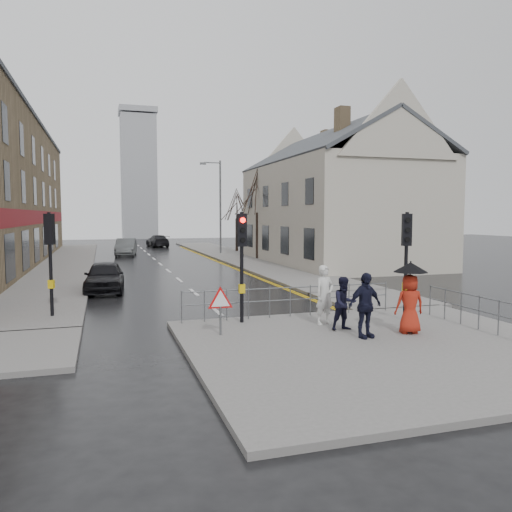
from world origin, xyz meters
TOP-DOWN VIEW (x-y plane):
  - ground at (0.00, 0.00)m, footprint 120.00×120.00m
  - near_pavement at (3.00, -3.50)m, footprint 10.00×9.00m
  - left_pavement at (-6.50, 23.00)m, footprint 4.00×44.00m
  - right_pavement at (6.50, 25.00)m, footprint 4.00×40.00m
  - pavement_bridge_right at (6.50, 3.00)m, footprint 4.00×4.20m
  - building_right_cream at (12.00, 18.00)m, footprint 9.00×16.40m
  - church_tower at (1.50, 62.00)m, footprint 5.00×5.00m
  - traffic_signal_near_left at (0.20, 0.20)m, footprint 0.28×0.27m
  - traffic_signal_near_right at (5.20, -1.00)m, footprint 0.34×0.33m
  - traffic_signal_far_left at (-5.50, 3.00)m, footprint 0.34×0.33m
  - guard_railing_front at (1.95, 0.60)m, footprint 7.14×0.04m
  - guard_railing_side at (6.50, -2.75)m, footprint 0.04×4.54m
  - warning_sign at (-0.80, -1.21)m, footprint 0.80×0.07m
  - street_lamp at (5.82, 28.00)m, footprint 1.83×0.25m
  - tree_near at (7.50, 22.00)m, footprint 2.40×2.40m
  - tree_far at (8.00, 30.00)m, footprint 2.40×2.40m
  - pedestrian_a at (2.53, -0.79)m, footprint 0.75×0.59m
  - pedestrian_b at (2.74, -1.68)m, footprint 0.80×0.64m
  - pedestrian_with_umbrella at (4.30, -2.57)m, footprint 0.96×0.96m
  - pedestrian_d at (2.85, -2.65)m, footprint 1.10×0.60m
  - car_parked at (-3.81, 8.79)m, footprint 1.90×4.18m
  - car_mid at (-1.97, 29.21)m, footprint 2.08×4.60m
  - car_far at (1.85, 40.23)m, footprint 2.33×4.68m

SIDE VIEW (x-z plane):
  - ground at x=0.00m, z-range 0.00..0.00m
  - near_pavement at x=3.00m, z-range 0.00..0.14m
  - left_pavement at x=-6.50m, z-range 0.00..0.14m
  - right_pavement at x=6.50m, z-range 0.00..0.14m
  - pavement_bridge_right at x=6.50m, z-range 0.00..0.14m
  - car_far at x=1.85m, z-range 0.00..1.31m
  - car_parked at x=-3.81m, z-range 0.00..1.39m
  - car_mid at x=-1.97m, z-range 0.00..1.46m
  - guard_railing_side at x=6.50m, z-range 0.34..1.34m
  - guard_railing_front at x=1.95m, z-range 0.36..1.36m
  - pedestrian_b at x=2.74m, z-range 0.14..1.68m
  - pedestrian_d at x=2.85m, z-range 0.14..1.91m
  - pedestrian_a at x=2.53m, z-range 0.14..1.93m
  - warning_sign at x=-0.80m, z-range 0.37..1.72m
  - pedestrian_with_umbrella at x=4.30m, z-range 0.24..2.25m
  - traffic_signal_near_left at x=0.20m, z-range 0.76..4.16m
  - traffic_signal_near_right at x=5.20m, z-range 0.76..4.16m
  - traffic_signal_far_left at x=-5.50m, z-range 0.76..4.16m
  - tree_far at x=8.00m, z-range 1.60..7.24m
  - street_lamp at x=5.82m, z-range 0.71..8.71m
  - building_right_cream at x=12.00m, z-range -0.27..9.83m
  - tree_near at x=7.50m, z-range 1.85..8.43m
  - church_tower at x=1.50m, z-range 0.00..18.00m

